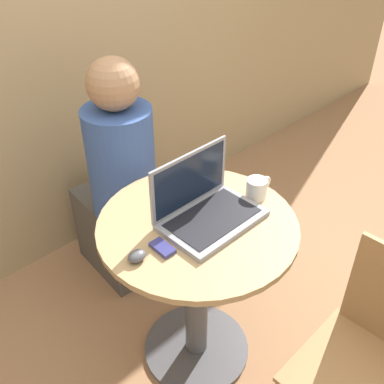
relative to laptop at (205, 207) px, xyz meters
name	(u,v)px	position (x,y,z in m)	size (l,w,h in m)	color
ground_plane	(196,348)	(-0.04, 0.00, -0.80)	(12.00, 12.00, 0.00)	#9E704C
back_wall	(26,10)	(-0.04, 1.06, 0.50)	(7.00, 0.05, 2.60)	tan
round_table	(197,270)	(-0.04, 0.00, -0.29)	(0.74, 0.74, 0.75)	#4C4C51
laptop	(205,207)	(0.00, 0.00, 0.00)	(0.37, 0.25, 0.24)	gray
cell_phone	(162,248)	(-0.23, -0.02, -0.04)	(0.05, 0.09, 0.02)	navy
computer_mouse	(138,256)	(-0.32, -0.01, -0.03)	(0.06, 0.05, 0.03)	#4C4C51
coffee_cup	(257,188)	(0.24, -0.05, -0.01)	(0.12, 0.08, 0.08)	white
chair_empty	(369,367)	(0.10, -0.68, -0.35)	(0.41, 0.41, 0.85)	#9E7042
person_seated	(119,193)	(0.05, 0.63, -0.29)	(0.32, 0.49, 1.20)	#4C4742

